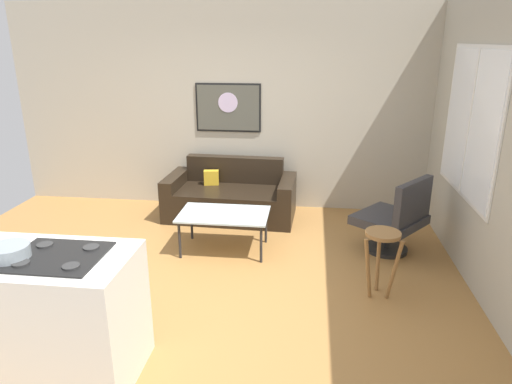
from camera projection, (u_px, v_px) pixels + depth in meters
name	position (u px, v px, depth m)	size (l,w,h in m)	color
ground	(202.00, 289.00, 4.51)	(6.40, 6.40, 0.04)	#A1713B
back_wall	(238.00, 108.00, 6.35)	(6.40, 0.05, 2.80)	#AEA692
right_wall	(495.00, 147.00, 4.05)	(0.05, 6.40, 2.80)	#ADA796
couch	(231.00, 198.00, 6.23)	(1.74, 0.90, 0.76)	black
coffee_table	(224.00, 216.00, 5.17)	(1.00, 0.62, 0.45)	silver
armchair	(396.00, 218.00, 5.10)	(0.93, 0.93, 0.89)	black
bar_stool	(382.00, 247.00, 4.21)	(0.37, 0.36, 0.65)	olive
kitchen_counter	(30.00, 314.00, 3.24)	(1.51, 0.71, 0.95)	silver
mixing_bowl	(9.00, 253.00, 3.02)	(0.26, 0.26, 0.10)	gray
wall_painting	(228.00, 108.00, 6.32)	(0.90, 0.03, 0.66)	black
window	(471.00, 123.00, 4.58)	(0.03, 1.59, 1.50)	silver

